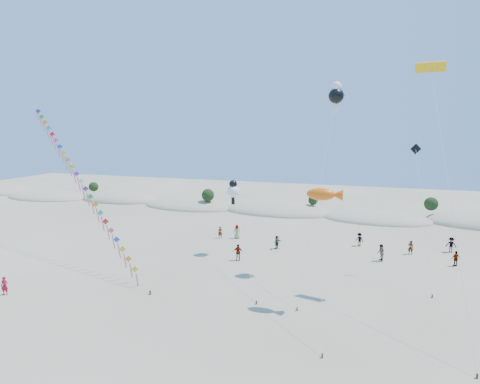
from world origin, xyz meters
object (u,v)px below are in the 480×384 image
(kite_train, at_px, (77,176))
(fish_kite, at_px, (325,195))
(parafoil_kite, at_px, (431,71))
(flyer_foreground, at_px, (5,286))

(kite_train, bearing_deg, fish_kite, -9.48)
(kite_train, relative_size, parafoil_kite, 1.22)
(fish_kite, distance_m, flyer_foreground, 28.03)
(fish_kite, height_order, flyer_foreground, fish_kite)
(fish_kite, height_order, parafoil_kite, parafoil_kite)
(kite_train, bearing_deg, flyer_foreground, -86.48)
(kite_train, height_order, parafoil_kite, parafoil_kite)
(fish_kite, relative_size, flyer_foreground, 6.00)
(kite_train, xyz_separation_m, flyer_foreground, (0.65, -10.57, -8.26))
(kite_train, relative_size, flyer_foreground, 14.74)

